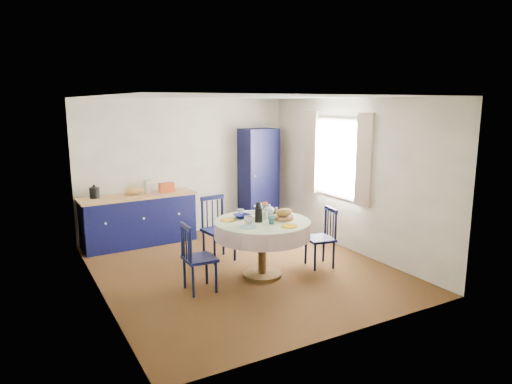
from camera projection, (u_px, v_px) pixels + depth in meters
floor at (243, 269)px, 6.76m from camera, size 4.50×4.50×0.00m
ceiling at (241, 97)px, 6.28m from camera, size 4.50×4.50×0.00m
wall_back at (186, 167)px, 8.45m from camera, size 4.00×0.02×2.50m
wall_left at (97, 200)px, 5.56m from camera, size 0.02×4.50×2.50m
wall_right at (350, 175)px, 7.47m from camera, size 0.02×4.50×2.50m
window at (337, 157)px, 7.66m from camera, size 0.10×1.74×1.45m
kitchen_counter at (139, 219)px, 7.87m from camera, size 1.98×0.68×1.11m
pantry_cabinet at (259, 178)px, 8.96m from camera, size 0.72×0.54×1.93m
dining_table at (263, 229)px, 6.35m from camera, size 1.34×1.34×1.09m
chair_left at (197, 257)px, 5.88m from camera, size 0.40×0.42×0.92m
chair_far at (217, 228)px, 7.09m from camera, size 0.49×0.47×1.00m
chair_right at (322, 237)px, 6.81m from camera, size 0.45×0.46×0.89m
mug_a at (249, 220)px, 6.18m from camera, size 0.13×0.13×0.10m
mug_b at (271, 220)px, 6.16m from camera, size 0.11×0.11×0.10m
mug_c at (273, 211)px, 6.73m from camera, size 0.12×0.12×0.09m
mug_d at (241, 212)px, 6.60m from camera, size 0.10×0.10×0.10m
cobalt_bowl at (242, 216)px, 6.48m from camera, size 0.23×0.23×0.06m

